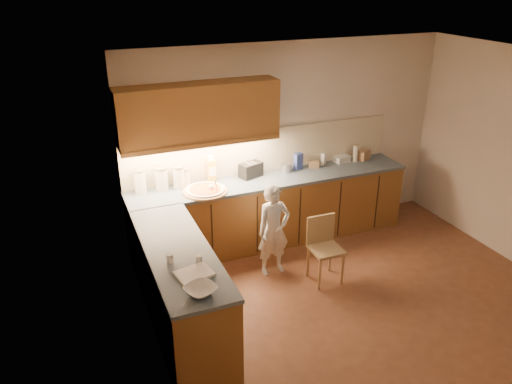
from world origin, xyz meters
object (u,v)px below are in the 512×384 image
pizza_on_board (205,190)px  wooden_chair (324,244)px  child (274,230)px  toaster (251,170)px  oil_jug (211,170)px

pizza_on_board → wooden_chair: pizza_on_board is taller
child → wooden_chair: 0.61m
toaster → wooden_chair: bearing=-89.5°
pizza_on_board → oil_jug: size_ratio=1.61×
child → toaster: child is taller
pizza_on_board → toaster: 0.74m
wooden_chair → oil_jug: bearing=128.1°
wooden_chair → oil_jug: size_ratio=2.33×
oil_jug → wooden_chair: bearing=-52.9°
oil_jug → toaster: 0.52m
wooden_chair → child: bearing=145.9°
pizza_on_board → child: bearing=-43.9°
pizza_on_board → child: (0.64, -0.62, -0.37)m
pizza_on_board → child: size_ratio=0.48×
oil_jug → toaster: (0.52, -0.05, -0.06)m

